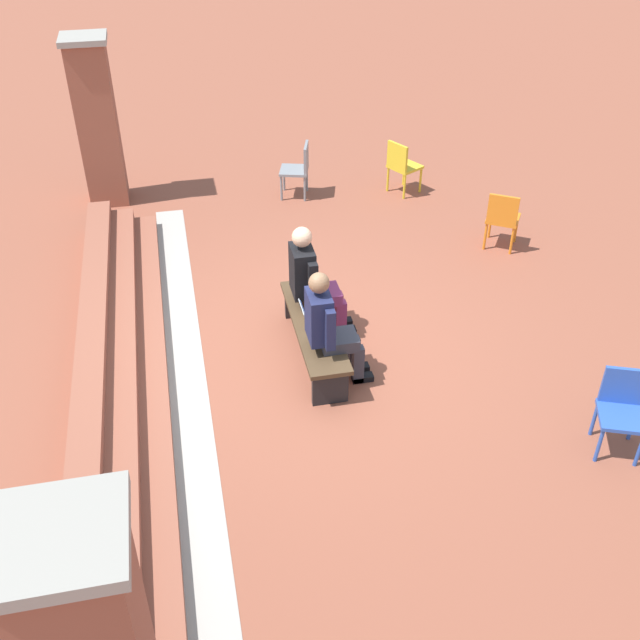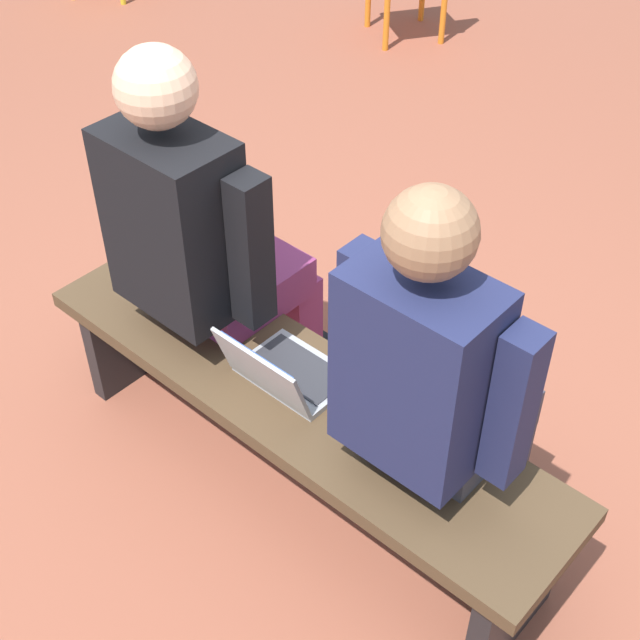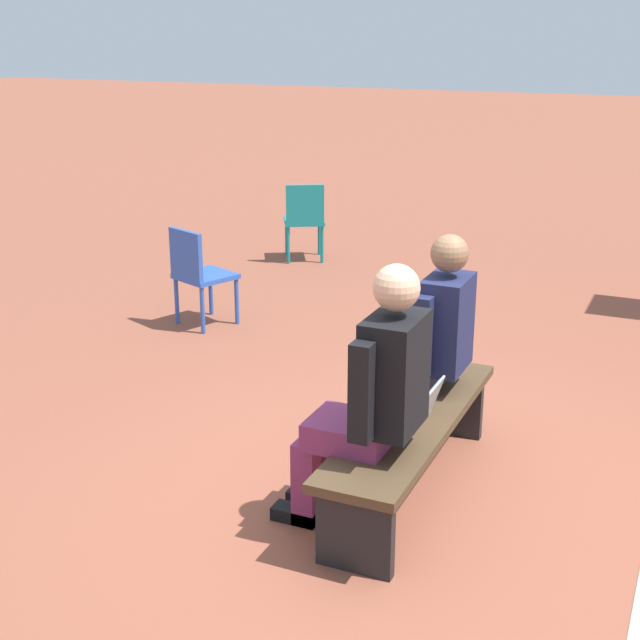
{
  "view_description": "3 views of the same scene",
  "coord_description": "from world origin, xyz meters",
  "px_view_note": "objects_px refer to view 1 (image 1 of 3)",
  "views": [
    {
      "loc": [
        -6.56,
        1.23,
        5.16
      ],
      "look_at": [
        -0.66,
        -0.03,
        0.9
      ],
      "focal_mm": 42.0,
      "sensor_mm": 36.0,
      "label": 1
    },
    {
      "loc": [
        -1.36,
        1.23,
        2.33
      ],
      "look_at": [
        -0.18,
        -0.09,
        0.78
      ],
      "focal_mm": 50.0,
      "sensor_mm": 36.0,
      "label": 2
    },
    {
      "loc": [
        4.06,
        1.23,
        2.43
      ],
      "look_at": [
        0.14,
        -0.53,
        1.0
      ],
      "focal_mm": 50.0,
      "sensor_mm": 36.0,
      "label": 3
    }
  ],
  "objects_px": {
    "person_adult": "(312,279)",
    "plastic_chair_far_right": "(402,164)",
    "plastic_chair_near_bench_left": "(503,217)",
    "plastic_chair_by_pillar": "(299,167)",
    "laptop": "(312,317)",
    "person_student": "(329,325)",
    "bench": "(314,330)",
    "plastic_chair_mid_courtyard": "(622,406)"
  },
  "relations": [
    {
      "from": "plastic_chair_near_bench_left",
      "to": "plastic_chair_mid_courtyard",
      "type": "height_order",
      "value": "same"
    },
    {
      "from": "person_adult",
      "to": "laptop",
      "type": "distance_m",
      "value": 0.47
    },
    {
      "from": "laptop",
      "to": "plastic_chair_near_bench_left",
      "type": "height_order",
      "value": "plastic_chair_near_bench_left"
    },
    {
      "from": "bench",
      "to": "person_adult",
      "type": "bearing_deg",
      "value": -9.32
    },
    {
      "from": "person_student",
      "to": "laptop",
      "type": "relative_size",
      "value": 4.21
    },
    {
      "from": "plastic_chair_mid_courtyard",
      "to": "plastic_chair_by_pillar",
      "type": "bearing_deg",
      "value": 17.8
    },
    {
      "from": "person_adult",
      "to": "plastic_chair_far_right",
      "type": "distance_m",
      "value": 3.99
    },
    {
      "from": "person_adult",
      "to": "plastic_chair_near_bench_left",
      "type": "xyz_separation_m",
      "value": [
        1.42,
        -2.91,
        -0.26
      ]
    },
    {
      "from": "person_student",
      "to": "plastic_chair_far_right",
      "type": "xyz_separation_m",
      "value": [
        4.25,
        -2.1,
        -0.24
      ]
    },
    {
      "from": "person_adult",
      "to": "plastic_chair_far_right",
      "type": "height_order",
      "value": "person_adult"
    },
    {
      "from": "plastic_chair_near_bench_left",
      "to": "plastic_chair_mid_courtyard",
      "type": "distance_m",
      "value": 3.83
    },
    {
      "from": "plastic_chair_near_bench_left",
      "to": "plastic_chair_by_pillar",
      "type": "bearing_deg",
      "value": 47.3
    },
    {
      "from": "person_adult",
      "to": "plastic_chair_far_right",
      "type": "relative_size",
      "value": 1.66
    },
    {
      "from": "person_student",
      "to": "plastic_chair_far_right",
      "type": "height_order",
      "value": "person_student"
    },
    {
      "from": "person_student",
      "to": "laptop",
      "type": "bearing_deg",
      "value": 9.5
    },
    {
      "from": "laptop",
      "to": "person_adult",
      "type": "bearing_deg",
      "value": -11.82
    },
    {
      "from": "person_student",
      "to": "plastic_chair_near_bench_left",
      "type": "xyz_separation_m",
      "value": [
        2.29,
        -2.91,
        -0.24
      ]
    },
    {
      "from": "plastic_chair_near_bench_left",
      "to": "plastic_chair_by_pillar",
      "type": "relative_size",
      "value": 1.0
    },
    {
      "from": "plastic_chair_mid_courtyard",
      "to": "plastic_chair_far_right",
      "type": "relative_size",
      "value": 1.0
    },
    {
      "from": "bench",
      "to": "plastic_chair_mid_courtyard",
      "type": "bearing_deg",
      "value": -127.77
    },
    {
      "from": "plastic_chair_mid_courtyard",
      "to": "plastic_chair_by_pillar",
      "type": "distance_m",
      "value": 6.3
    },
    {
      "from": "bench",
      "to": "laptop",
      "type": "bearing_deg",
      "value": 19.0
    },
    {
      "from": "laptop",
      "to": "plastic_chair_mid_courtyard",
      "type": "distance_m",
      "value": 3.23
    },
    {
      "from": "person_adult",
      "to": "plastic_chair_by_pillar",
      "type": "height_order",
      "value": "person_adult"
    },
    {
      "from": "laptop",
      "to": "plastic_chair_far_right",
      "type": "distance_m",
      "value": 4.36
    },
    {
      "from": "plastic_chair_far_right",
      "to": "person_adult",
      "type": "bearing_deg",
      "value": 148.15
    },
    {
      "from": "person_adult",
      "to": "plastic_chair_mid_courtyard",
      "type": "distance_m",
      "value": 3.44
    },
    {
      "from": "person_student",
      "to": "plastic_chair_mid_courtyard",
      "type": "relative_size",
      "value": 1.61
    },
    {
      "from": "person_adult",
      "to": "plastic_chair_by_pillar",
      "type": "distance_m",
      "value": 3.66
    },
    {
      "from": "person_student",
      "to": "plastic_chair_by_pillar",
      "type": "bearing_deg",
      "value": -6.79
    },
    {
      "from": "person_adult",
      "to": "plastic_chair_near_bench_left",
      "type": "relative_size",
      "value": 1.66
    },
    {
      "from": "laptop",
      "to": "plastic_chair_far_right",
      "type": "bearing_deg",
      "value": -30.04
    },
    {
      "from": "plastic_chair_far_right",
      "to": "plastic_chair_mid_courtyard",
      "type": "bearing_deg",
      "value": -176.44
    },
    {
      "from": "plastic_chair_near_bench_left",
      "to": "plastic_chair_far_right",
      "type": "bearing_deg",
      "value": 22.51
    },
    {
      "from": "person_adult",
      "to": "plastic_chair_mid_courtyard",
      "type": "xyz_separation_m",
      "value": [
        -2.39,
        -2.46,
        -0.26
      ]
    },
    {
      "from": "plastic_chair_near_bench_left",
      "to": "plastic_chair_far_right",
      "type": "relative_size",
      "value": 1.0
    },
    {
      "from": "plastic_chair_mid_courtyard",
      "to": "plastic_chair_far_right",
      "type": "bearing_deg",
      "value": 3.56
    },
    {
      "from": "plastic_chair_by_pillar",
      "to": "plastic_chair_near_bench_left",
      "type": "bearing_deg",
      "value": -132.7
    },
    {
      "from": "person_student",
      "to": "plastic_chair_by_pillar",
      "type": "xyz_separation_m",
      "value": [
        4.48,
        -0.53,
        -0.24
      ]
    },
    {
      "from": "bench",
      "to": "plastic_chair_by_pillar",
      "type": "distance_m",
      "value": 4.09
    },
    {
      "from": "plastic_chair_far_right",
      "to": "plastic_chair_by_pillar",
      "type": "height_order",
      "value": "same"
    },
    {
      "from": "bench",
      "to": "person_student",
      "type": "distance_m",
      "value": 0.58
    }
  ]
}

